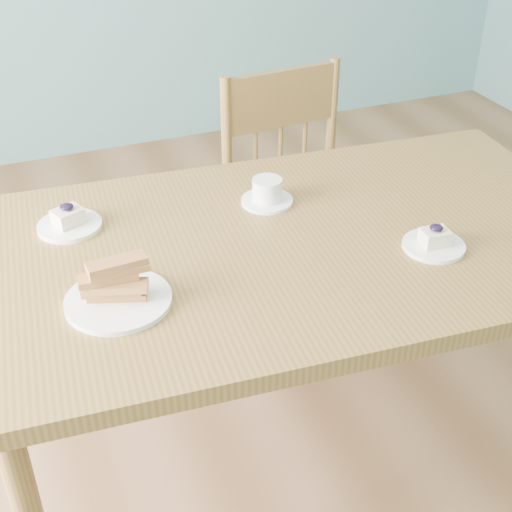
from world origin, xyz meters
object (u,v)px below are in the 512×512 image
cheesecake_plate_far (69,222)px  coffee_cup (267,193)px  cheesecake_plate_near (434,242)px  dining_chair (300,216)px  biscotti_plate (117,290)px  dining_table (298,265)px

cheesecake_plate_far → coffee_cup: coffee_cup is taller
cheesecake_plate_near → coffee_cup: 0.45m
cheesecake_plate_near → cheesecake_plate_far: size_ratio=0.93×
dining_chair → coffee_cup: (-0.29, -0.41, 0.36)m
dining_chair → biscotti_plate: bearing=-142.6°
cheesecake_plate_far → biscotti_plate: bearing=-82.8°
cheesecake_plate_near → biscotti_plate: (-0.75, 0.07, 0.02)m
cheesecake_plate_near → coffee_cup: size_ratio=1.09×
dining_table → coffee_cup: (-0.01, 0.19, 0.11)m
cheesecake_plate_near → biscotti_plate: 0.75m
cheesecake_plate_near → cheesecake_plate_far: 0.90m
dining_table → biscotti_plate: (-0.47, -0.10, 0.12)m
cheesecake_plate_near → biscotti_plate: bearing=175.0°
dining_chair → cheesecake_plate_near: 0.83m
cheesecake_plate_near → dining_table: bearing=149.2°
dining_chair → biscotti_plate: size_ratio=4.32×
cheesecake_plate_far → biscotti_plate: size_ratio=0.70×
coffee_cup → cheesecake_plate_near: bearing=-75.8°
dining_table → coffee_cup: bearing=96.6°
dining_chair → cheesecake_plate_near: (-0.01, -0.76, 0.34)m
dining_table → coffee_cup: coffee_cup is taller
cheesecake_plate_near → coffee_cup: (-0.28, 0.35, 0.01)m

